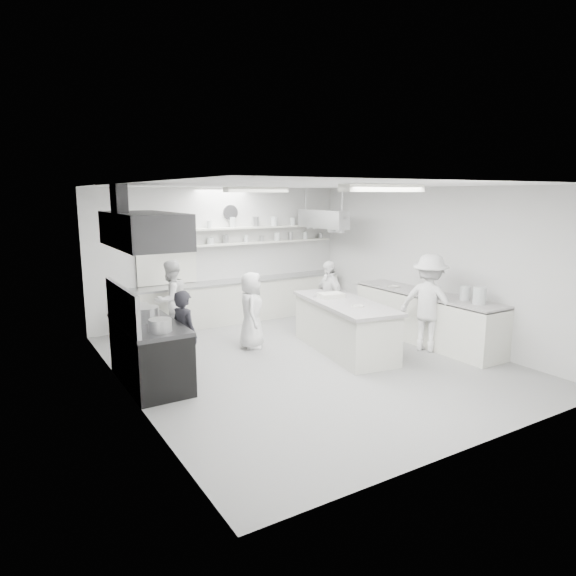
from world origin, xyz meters
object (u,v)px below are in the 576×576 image
stove (150,355)px  right_counter (426,318)px  cook_back (171,300)px  prep_island (344,327)px  back_counter (241,301)px  cook_stove (185,335)px

stove → right_counter: (5.25, -0.60, 0.02)m
right_counter → cook_back: size_ratio=2.08×
stove → prep_island: size_ratio=0.75×
back_counter → cook_stove: bearing=-129.2°
stove → prep_island: bearing=-4.2°
stove → cook_back: bearing=63.8°
cook_back → stove: bearing=39.8°
right_counter → cook_back: bearing=146.5°
cook_stove → back_counter: bearing=-55.4°
right_counter → cook_back: (-4.18, 2.77, 0.32)m
cook_stove → cook_back: cook_back is taller
stove → cook_stove: size_ratio=1.27×
back_counter → cook_back: cook_back is taller
back_counter → stove: bearing=-136.0°
stove → cook_back: (1.07, 2.17, 0.34)m
stove → cook_back: size_ratio=1.13×
prep_island → stove: bearing=-175.3°
cook_stove → cook_back: bearing=-29.7°
prep_island → right_counter: bearing=-2.3°
right_counter → stove: bearing=173.5°
stove → prep_island: 3.53m
cook_stove → prep_island: bearing=-108.8°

